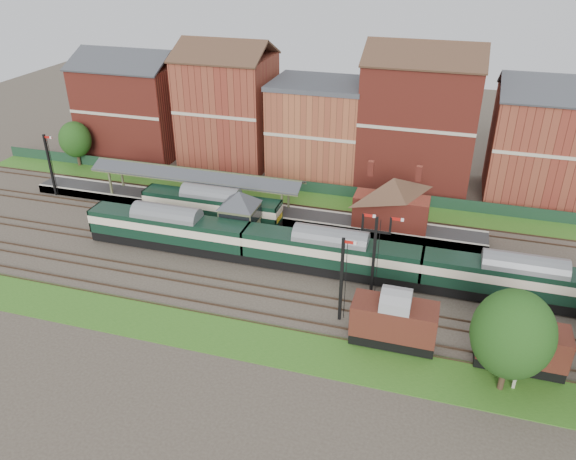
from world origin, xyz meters
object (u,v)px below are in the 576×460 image
(semaphore_bracket, at_px, (375,251))
(platform_railcar, at_px, (212,206))
(goods_van_a, at_px, (394,321))
(signal_box, at_px, (240,216))
(dmu_train, at_px, (330,252))

(semaphore_bracket, xyz_separation_m, platform_railcar, (-19.78, 9.00, -2.44))
(goods_van_a, bearing_deg, platform_railcar, 145.44)
(signal_box, xyz_separation_m, platform_railcar, (-4.74, 3.25, -1.00))
(semaphore_bracket, bearing_deg, dmu_train, 151.12)
(dmu_train, relative_size, goods_van_a, 7.73)
(semaphore_bracket, distance_m, goods_van_a, 7.42)
(platform_railcar, bearing_deg, semaphore_bracket, -24.47)
(dmu_train, distance_m, goods_van_a, 11.56)
(semaphore_bracket, distance_m, platform_railcar, 21.87)
(platform_railcar, bearing_deg, dmu_train, -23.09)
(semaphore_bracket, height_order, platform_railcar, semaphore_bracket)
(dmu_train, bearing_deg, signal_box, 162.81)
(dmu_train, xyz_separation_m, goods_van_a, (7.25, -9.00, -0.04))
(goods_van_a, bearing_deg, semaphore_bracket, 112.71)
(semaphore_bracket, xyz_separation_m, dmu_train, (-4.53, 2.50, -2.29))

